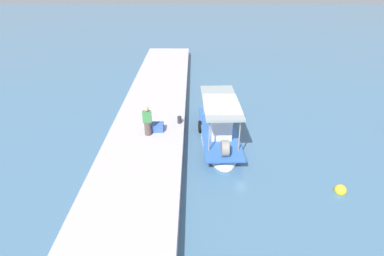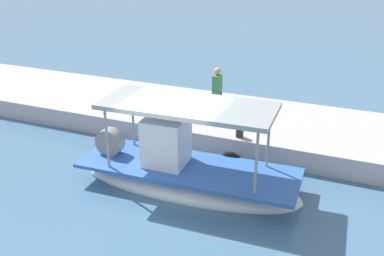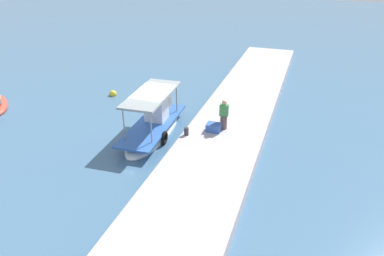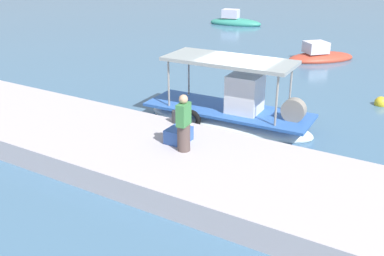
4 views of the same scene
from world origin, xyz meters
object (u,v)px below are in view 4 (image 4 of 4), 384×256
Objects in this scene: mooring_bollard at (176,117)px; cargo_crate at (179,135)px; fisherman_near_bollard at (184,126)px; marker_buoy at (381,103)px; main_fishing_boat at (230,114)px; moored_boat_mid at (235,22)px; moored_boat_near at (320,57)px.

cargo_crate is at bearing -53.74° from mooring_bollard.
fisherman_near_bollard is 9.87m from marker_buoy.
fisherman_near_bollard is at bearing -50.90° from mooring_bollard.
marker_buoy is at bearing 49.49° from main_fishing_boat.
mooring_bollard reaches higher than marker_buoy.
main_fishing_boat is 6.69m from marker_buoy.
moored_boat_mid is (-8.59, 22.30, -0.64)m from mooring_bollard.
main_fishing_boat is at bearing -90.12° from moored_boat_near.
main_fishing_boat is 3.86× the size of fisherman_near_bollard.
moored_boat_mid is (-9.47, 20.05, -0.18)m from main_fishing_boat.
fisherman_near_bollard is at bearing -43.86° from cargo_crate.
fisherman_near_bollard reaches higher than moored_boat_mid.
moored_boat_mid reaches higher than moored_boat_near.
main_fishing_boat reaches higher than fisherman_near_bollard.
cargo_crate is at bearing -68.03° from moored_boat_mid.
mooring_bollard is at bearing -111.24° from main_fishing_boat.
cargo_crate reaches higher than moored_boat_near.
cargo_crate is at bearing 136.14° from fisherman_near_bollard.
moored_boat_near is (0.02, 11.52, -0.24)m from main_fishing_boat.
mooring_bollard is 0.09× the size of moored_boat_mid.
moored_boat_mid is at bearing 111.97° from cargo_crate.
fisherman_near_bollard is 15.47m from moored_boat_near.
moored_boat_near is at bearing 91.63° from fisherman_near_bollard.
main_fishing_boat is 12.17× the size of marker_buoy.
fisherman_near_bollard is at bearing -113.34° from marker_buoy.
fisherman_near_bollard is 3.15× the size of marker_buoy.
moored_boat_mid is at bearing 132.68° from marker_buoy.
main_fishing_boat is 15.44× the size of mooring_bollard.
fisherman_near_bollard is 2.21× the size of cargo_crate.
fisherman_near_bollard reaches higher than moored_boat_near.
moored_boat_mid is at bearing 138.05° from moored_boat_near.
marker_buoy is 7.75m from moored_boat_near.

